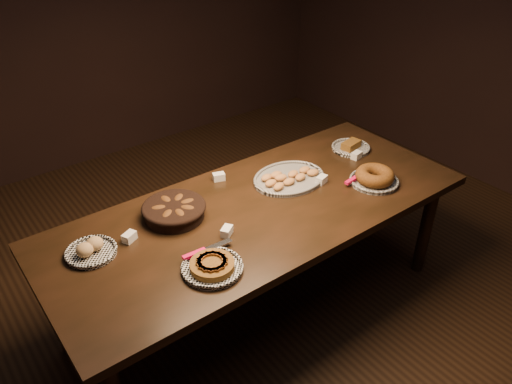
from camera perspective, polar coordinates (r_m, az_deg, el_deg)
ground at (r=3.24m, az=0.45°, el=-12.78°), size 5.00×5.00×0.00m
buffet_table at (r=2.80m, az=0.51°, el=-2.97°), size 2.40×1.00×0.75m
apple_tart_plate at (r=2.34m, az=-5.05°, el=-8.43°), size 0.33×0.29×0.06m
madeleine_platter at (r=2.99m, az=3.74°, el=1.61°), size 0.45×0.37×0.05m
bundt_cake_plate at (r=3.03m, az=13.38°, el=1.63°), size 0.32×0.29×0.09m
croissant_basket at (r=2.68m, az=-9.32°, el=-2.00°), size 0.41×0.41×0.09m
bread_roll_plate at (r=2.54m, az=-18.37°, el=-6.31°), size 0.25×0.25×0.08m
loaf_plate at (r=3.39m, az=10.78°, el=5.07°), size 0.26×0.26×0.06m
tent_cards at (r=2.83m, az=0.14°, el=-0.09°), size 1.62×0.55×0.04m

